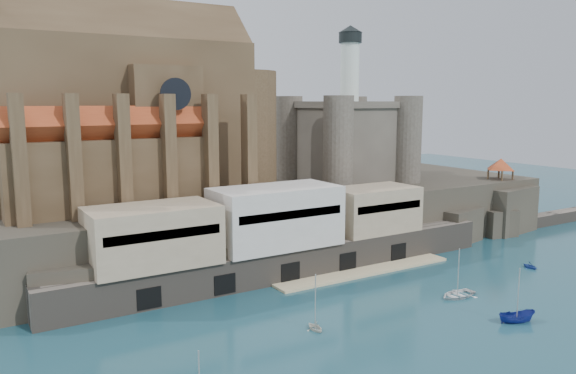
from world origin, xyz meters
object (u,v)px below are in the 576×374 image
at_px(castle_keep, 347,137).
at_px(boat_2, 516,322).
at_px(church, 136,120).
at_px(pavilion, 501,165).

bearing_deg(castle_keep, boat_2, -103.62).
xyz_separation_m(church, boat_2, (28.81, -47.79, -22.13)).
distance_m(pavilion, boat_2, 50.74).
distance_m(church, castle_keep, 40.39).
bearing_deg(boat_2, castle_keep, 7.12).
distance_m(castle_keep, pavilion, 30.50).
bearing_deg(pavilion, church, 166.52).
height_order(castle_keep, boat_2, castle_keep).
xyz_separation_m(church, castle_keep, (40.21, -0.78, -3.81)).
bearing_deg(church, castle_keep, -1.11).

